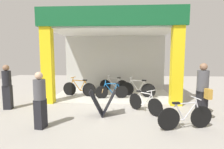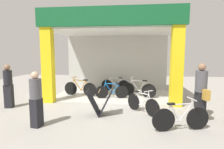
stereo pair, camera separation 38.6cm
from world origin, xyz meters
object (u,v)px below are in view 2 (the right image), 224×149
at_px(bicycle_inside_1, 138,89).
at_px(bicycle_parked_0, 142,104).
at_px(pedestrian_2, 201,91).
at_px(bicycle_inside_0, 80,88).
at_px(bicycle_inside_2, 115,85).
at_px(bicycle_parked_1, 181,118).
at_px(pedestrian_0, 8,86).
at_px(pedestrian_1, 36,99).
at_px(sandwich_board_sign, 100,103).
at_px(bicycle_inside_3, 112,91).

xyz_separation_m(bicycle_inside_1, bicycle_parked_0, (0.06, -2.38, -0.04)).
relative_size(bicycle_inside_1, pedestrian_2, 0.93).
height_order(bicycle_inside_0, bicycle_inside_2, bicycle_inside_0).
xyz_separation_m(bicycle_inside_2, bicycle_parked_1, (2.24, -5.03, 0.00)).
relative_size(bicycle_parked_0, pedestrian_0, 0.71).
bearing_deg(bicycle_inside_1, pedestrian_1, -127.63).
bearing_deg(sandwich_board_sign, bicycle_inside_1, 62.87).
bearing_deg(pedestrian_2, bicycle_inside_1, 123.46).
bearing_deg(bicycle_inside_3, bicycle_inside_0, 166.64).
bearing_deg(sandwich_board_sign, pedestrian_1, -143.88).
height_order(bicycle_inside_3, bicycle_parked_1, bicycle_parked_1).
bearing_deg(bicycle_parked_1, bicycle_inside_3, 124.23).
bearing_deg(bicycle_inside_2, pedestrian_2, -52.94).
relative_size(bicycle_inside_0, bicycle_inside_3, 1.11).
distance_m(sandwich_board_sign, pedestrian_0, 3.71).
bearing_deg(pedestrian_2, pedestrian_1, -167.17).
xyz_separation_m(bicycle_inside_0, pedestrian_2, (4.73, -2.75, 0.56)).
relative_size(bicycle_inside_3, pedestrian_2, 0.86).
bearing_deg(pedestrian_1, bicycle_inside_1, 52.37).
xyz_separation_m(bicycle_inside_2, bicycle_inside_3, (-0.00, -1.73, -0.02)).
relative_size(bicycle_parked_0, sandwich_board_sign, 1.32).
bearing_deg(bicycle_parked_0, bicycle_inside_2, 109.46).
xyz_separation_m(bicycle_inside_2, bicycle_parked_0, (1.29, -3.66, -0.01)).
distance_m(bicycle_inside_1, pedestrian_2, 3.41).
distance_m(bicycle_inside_3, bicycle_parked_0, 2.32).
relative_size(bicycle_inside_0, sandwich_board_sign, 1.87).
height_order(bicycle_parked_1, pedestrian_0, pedestrian_0).
relative_size(bicycle_inside_1, pedestrian_1, 1.05).
xyz_separation_m(bicycle_inside_3, pedestrian_2, (3.09, -2.36, 0.60)).
bearing_deg(bicycle_inside_1, bicycle_inside_2, 133.90).
bearing_deg(bicycle_parked_1, pedestrian_0, 166.41).
xyz_separation_m(bicycle_inside_0, pedestrian_1, (-0.15, -3.86, 0.44)).
height_order(bicycle_inside_3, bicycle_parked_0, bicycle_parked_0).
bearing_deg(bicycle_parked_0, bicycle_inside_1, 91.48).
height_order(bicycle_inside_0, pedestrian_1, pedestrian_1).
relative_size(bicycle_inside_2, bicycle_parked_1, 1.01).
bearing_deg(sandwich_board_sign, pedestrian_0, 172.91).
bearing_deg(bicycle_inside_0, bicycle_inside_3, -13.36).
distance_m(bicycle_inside_1, pedestrian_1, 4.97).
distance_m(bicycle_inside_3, pedestrian_1, 3.94).
relative_size(bicycle_inside_2, pedestrian_1, 1.00).
relative_size(bicycle_inside_3, bicycle_parked_0, 1.28).
xyz_separation_m(bicycle_inside_1, pedestrian_1, (-3.02, -3.92, 0.43)).
bearing_deg(pedestrian_0, bicycle_inside_1, 24.28).
height_order(bicycle_inside_1, bicycle_inside_2, bicycle_inside_1).
xyz_separation_m(bicycle_inside_3, bicycle_parked_1, (2.25, -3.30, 0.02)).
bearing_deg(pedestrian_2, bicycle_inside_0, 149.81).
bearing_deg(bicycle_inside_3, sandwich_board_sign, -94.20).
bearing_deg(bicycle_inside_1, sandwich_board_sign, -117.13).
xyz_separation_m(sandwich_board_sign, pedestrian_2, (3.26, -0.07, 0.51)).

